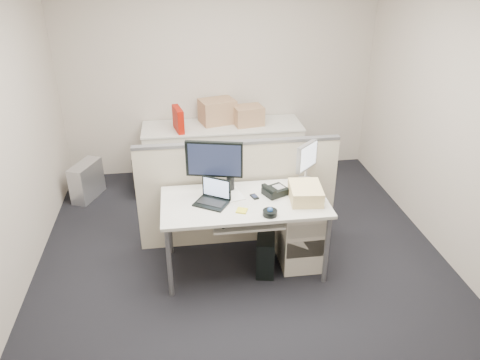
{
  "coord_description": "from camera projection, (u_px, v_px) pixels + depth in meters",
  "views": [
    {
      "loc": [
        -0.54,
        -3.63,
        2.82
      ],
      "look_at": [
        -0.02,
        0.15,
        0.87
      ],
      "focal_mm": 35.0,
      "sensor_mm": 36.0,
      "label": 1
    }
  ],
  "objects": [
    {
      "name": "cellphone",
      "position": [
        254.0,
        197.0,
        4.28
      ],
      "size": [
        0.08,
        0.11,
        0.01
      ],
      "primitive_type": "cube",
      "rotation": [
        0.0,
        0.0,
        0.3
      ],
      "color": "black",
      "rests_on": "desk"
    },
    {
      "name": "red_binder",
      "position": [
        178.0,
        120.0,
        5.7
      ],
      "size": [
        0.14,
        0.34,
        0.31
      ],
      "primitive_type": "cube",
      "rotation": [
        0.0,
        0.0,
        0.2
      ],
      "color": "#9B1206",
      "rests_on": "back_counter"
    },
    {
      "name": "keyboard",
      "position": [
        241.0,
        217.0,
        4.13
      ],
      "size": [
        0.47,
        0.3,
        0.02
      ],
      "primitive_type": "cube",
      "rotation": [
        0.0,
        0.0,
        0.35
      ],
      "color": "black",
      "rests_on": "keyboard_tray"
    },
    {
      "name": "pc_tower_spare_silver",
      "position": [
        87.0,
        181.0,
        5.68
      ],
      "size": [
        0.37,
        0.52,
        0.45
      ],
      "primitive_type": "cube",
      "rotation": [
        0.0,
        0.0,
        -0.4
      ],
      "color": "#B7B7BC",
      "rests_on": "floor"
    },
    {
      "name": "paper_stack",
      "position": [
        230.0,
        195.0,
        4.31
      ],
      "size": [
        0.27,
        0.31,
        0.01
      ],
      "primitive_type": "cube",
      "rotation": [
        0.0,
        0.0,
        0.23
      ],
      "color": "white",
      "rests_on": "desk"
    },
    {
      "name": "cardboard_box_left",
      "position": [
        217.0,
        112.0,
        5.96
      ],
      "size": [
        0.5,
        0.42,
        0.32
      ],
      "primitive_type": "cube",
      "rotation": [
        0.0,
        0.0,
        0.27
      ],
      "color": "tan",
      "rests_on": "back_counter"
    },
    {
      "name": "desk",
      "position": [
        244.0,
        207.0,
        4.25
      ],
      "size": [
        1.5,
        0.75,
        0.73
      ],
      "color": "white",
      "rests_on": "floor"
    },
    {
      "name": "pc_tower_desk",
      "position": [
        266.0,
        251.0,
        4.45
      ],
      "size": [
        0.25,
        0.44,
        0.38
      ],
      "primitive_type": "cube",
      "rotation": [
        0.0,
        0.0,
        -0.21
      ],
      "color": "black",
      "rests_on": "floor"
    },
    {
      "name": "banana",
      "position": [
        273.0,
        191.0,
        4.34
      ],
      "size": [
        0.17,
        0.18,
        0.04
      ],
      "primitive_type": "ellipsoid",
      "rotation": [
        0.0,
        0.0,
        0.83
      ],
      "color": "#FFF846",
      "rests_on": "desk"
    },
    {
      "name": "keyboard_tray",
      "position": [
        247.0,
        222.0,
        4.12
      ],
      "size": [
        0.62,
        0.32,
        0.02
      ],
      "primitive_type": "cube",
      "color": "white",
      "rests_on": "desk"
    },
    {
      "name": "wall_front",
      "position": [
        323.0,
        335.0,
        1.96
      ],
      "size": [
        4.0,
        0.02,
        2.7
      ],
      "primitive_type": "cube",
      "color": "#B6AC9E",
      "rests_on": "ground"
    },
    {
      "name": "cardboard_box_right",
      "position": [
        248.0,
        116.0,
        5.91
      ],
      "size": [
        0.4,
        0.33,
        0.26
      ],
      "primitive_type": "cube",
      "rotation": [
        0.0,
        0.0,
        0.17
      ],
      "color": "tan",
      "rests_on": "back_counter"
    },
    {
      "name": "wall_back",
      "position": [
        219.0,
        71.0,
        5.93
      ],
      "size": [
        4.0,
        0.02,
        2.7
      ],
      "primitive_type": "cube",
      "color": "#B6AC9E",
      "rests_on": "ground"
    },
    {
      "name": "desk_phone",
      "position": [
        275.0,
        191.0,
        4.32
      ],
      "size": [
        0.26,
        0.24,
        0.06
      ],
      "primitive_type": "cube",
      "rotation": [
        0.0,
        0.0,
        0.43
      ],
      "color": "black",
      "rests_on": "desk"
    },
    {
      "name": "pc_tower_spare_dark",
      "position": [
        141.0,
        180.0,
        5.78
      ],
      "size": [
        0.24,
        0.43,
        0.38
      ],
      "primitive_type": "cube",
      "rotation": [
        0.0,
        0.0,
        0.18
      ],
      "color": "black",
      "rests_on": "floor"
    },
    {
      "name": "wall_right",
      "position": [
        465.0,
        125.0,
        4.18
      ],
      "size": [
        0.02,
        4.5,
        2.7
      ],
      "primitive_type": "cube",
      "color": "#B6AC9E",
      "rests_on": "ground"
    },
    {
      "name": "monitor_small",
      "position": [
        306.0,
        162.0,
        4.5
      ],
      "size": [
        0.34,
        0.33,
        0.39
      ],
      "primitive_type": "cube",
      "rotation": [
        0.0,
        0.0,
        0.77
      ],
      "color": "#B7B7BC",
      "rests_on": "desk"
    },
    {
      "name": "floor",
      "position": [
        244.0,
        266.0,
        4.56
      ],
      "size": [
        4.0,
        4.5,
        0.01
      ],
      "primitive_type": "cube",
      "color": "black",
      "rests_on": "ground"
    },
    {
      "name": "travel_mug",
      "position": [
        230.0,
        183.0,
        4.37
      ],
      "size": [
        0.08,
        0.08,
        0.16
      ],
      "primitive_type": "cylinder",
      "rotation": [
        0.0,
        0.0,
        -0.06
      ],
      "color": "black",
      "rests_on": "desk"
    },
    {
      "name": "laptop",
      "position": [
        211.0,
        194.0,
        4.12
      ],
      "size": [
        0.35,
        0.33,
        0.21
      ],
      "primitive_type": "cube",
      "rotation": [
        0.0,
        0.0,
        -0.56
      ],
      "color": "black",
      "rests_on": "desk"
    },
    {
      "name": "back_counter",
      "position": [
        223.0,
        153.0,
        6.09
      ],
      "size": [
        2.0,
        0.6,
        0.72
      ],
      "primitive_type": "cube",
      "color": "beige",
      "rests_on": "floor"
    },
    {
      "name": "sticky_pad",
      "position": [
        242.0,
        211.0,
        4.06
      ],
      "size": [
        0.12,
        0.12,
        0.01
      ],
      "primitive_type": "cube",
      "rotation": [
        0.0,
        0.0,
        -0.39
      ],
      "color": "yellow",
      "rests_on": "desk"
    },
    {
      "name": "trackball",
      "position": [
        270.0,
        213.0,
        3.99
      ],
      "size": [
        0.14,
        0.14,
        0.05
      ],
      "primitive_type": "cylinder",
      "rotation": [
        0.0,
        0.0,
        -0.16
      ],
      "color": "black",
      "rests_on": "desk"
    },
    {
      "name": "cubicle_partition",
      "position": [
        238.0,
        195.0,
        4.7
      ],
      "size": [
        2.0,
        0.06,
        1.1
      ],
      "primitive_type": "cube",
      "color": "beige",
      "rests_on": "floor"
    },
    {
      "name": "manila_folders",
      "position": [
        305.0,
        193.0,
        4.22
      ],
      "size": [
        0.31,
        0.38,
        0.13
      ],
      "primitive_type": "cube",
      "rotation": [
        0.0,
        0.0,
        -0.1
      ],
      "color": "beige",
      "rests_on": "desk"
    },
    {
      "name": "drawer_pedestal",
      "position": [
        300.0,
        231.0,
        4.52
      ],
      "size": [
        0.4,
        0.55,
        0.65
      ],
      "primitive_type": "cube",
      "color": "beige",
      "rests_on": "floor"
    },
    {
      "name": "monitor_main",
      "position": [
        214.0,
        168.0,
        4.23
      ],
      "size": [
        0.55,
        0.31,
        0.52
      ],
      "primitive_type": "cube",
      "rotation": [
        0.0,
        0.0,
        -0.24
      ],
      "color": "black",
      "rests_on": "desk"
    }
  ]
}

